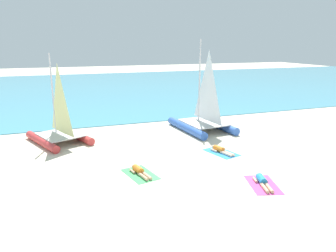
{
  "coord_description": "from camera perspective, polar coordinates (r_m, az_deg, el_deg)",
  "views": [
    {
      "loc": [
        -5.78,
        -11.47,
        5.7
      ],
      "look_at": [
        0.0,
        4.68,
        1.2
      ],
      "focal_mm": 33.96,
      "sensor_mm": 36.0,
      "label": 1
    }
  ],
  "objects": [
    {
      "name": "sunbather_left",
      "position": [
        14.43,
        -5.14,
        -8.06
      ],
      "size": [
        0.72,
        1.56,
        0.3
      ],
      "rotation": [
        0.0,
        0.0,
        0.21
      ],
      "color": "orange",
      "rests_on": "towel_left"
    },
    {
      "name": "sunbather_middle",
      "position": [
        13.96,
        16.6,
        -9.47
      ],
      "size": [
        0.82,
        1.54,
        0.3
      ],
      "rotation": [
        0.0,
        0.0,
        -0.29
      ],
      "color": "#268CCC",
      "rests_on": "towel_middle"
    },
    {
      "name": "towel_middle",
      "position": [
        13.95,
        16.65,
        -10.05
      ],
      "size": [
        1.6,
        2.14,
        0.01
      ],
      "primitive_type": "cube",
      "rotation": [
        0.0,
        0.0,
        -0.29
      ],
      "color": "#D84C99",
      "rests_on": "ground"
    },
    {
      "name": "ground_plane",
      "position": [
        22.96,
        -4.48,
        0.28
      ],
      "size": [
        120.0,
        120.0,
        0.0
      ],
      "primitive_type": "plane",
      "color": "beige"
    },
    {
      "name": "sailboat_red",
      "position": [
        19.69,
        -18.9,
        -0.62
      ],
      "size": [
        3.84,
        4.62,
        5.16
      ],
      "rotation": [
        0.0,
        0.0,
        0.39
      ],
      "color": "#CC3838",
      "rests_on": "ground"
    },
    {
      "name": "sunbather_right",
      "position": [
        17.32,
        9.42,
        -4.26
      ],
      "size": [
        0.79,
        1.55,
        0.3
      ],
      "rotation": [
        0.0,
        0.0,
        0.26
      ],
      "color": "orange",
      "rests_on": "towel_right"
    },
    {
      "name": "towel_left",
      "position": [
        14.43,
        -5.0,
        -8.61
      ],
      "size": [
        1.48,
        2.09,
        0.01
      ],
      "primitive_type": "cube",
      "rotation": [
        0.0,
        0.0,
        0.21
      ],
      "color": "#4CB266",
      "rests_on": "ground"
    },
    {
      "name": "ocean_water",
      "position": [
        42.64,
        -11.81,
        6.75
      ],
      "size": [
        120.0,
        40.0,
        0.05
      ],
      "primitive_type": "cube",
      "color": "#4C9EB7",
      "rests_on": "ground"
    },
    {
      "name": "towel_right",
      "position": [
        17.32,
        9.55,
        -4.71
      ],
      "size": [
        1.56,
        2.12,
        0.01
      ],
      "primitive_type": "cube",
      "rotation": [
        0.0,
        0.0,
        0.26
      ],
      "color": "#338CD8",
      "rests_on": "ground"
    },
    {
      "name": "sailboat_blue",
      "position": [
        21.34,
        6.32,
        1.57
      ],
      "size": [
        3.34,
        4.82,
        5.94
      ],
      "rotation": [
        0.0,
        0.0,
        0.1
      ],
      "color": "blue",
      "rests_on": "ground"
    }
  ]
}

